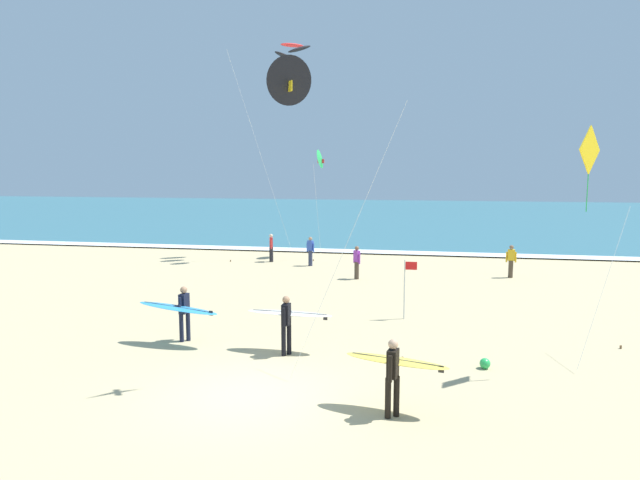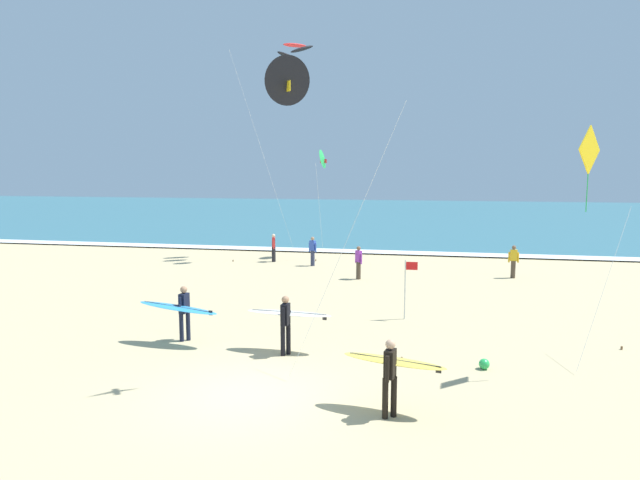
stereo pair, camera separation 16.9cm
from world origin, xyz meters
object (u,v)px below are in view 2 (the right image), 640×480
surfer_trailing (181,309)px  bystander_red_top (274,248)px  bystander_blue_top (313,251)px  beach_ball (484,364)px  kite_arc_scarlet_mid (295,51)px  bystander_yellow_top (513,261)px  kite_delta_charcoal_far (287,82)px  kite_diamond_golden_high (590,158)px  kite_delta_emerald_near (323,159)px  bystander_purple_top (359,262)px  surfer_third (287,317)px  surfer_lead (392,367)px  lifeguard_flag (407,284)px

surfer_trailing → bystander_red_top: size_ratio=1.65×
bystander_blue_top → beach_ball: size_ratio=5.68×
kite_arc_scarlet_mid → bystander_yellow_top: 16.71m
kite_arc_scarlet_mid → beach_ball: (9.41, -17.38, -11.76)m
kite_delta_charcoal_far → kite_diamond_golden_high: kite_delta_charcoal_far is taller
kite_delta_emerald_near → bystander_blue_top: 5.98m
kite_diamond_golden_high → beach_ball: (-2.33, -0.09, -5.36)m
kite_arc_scarlet_mid → surfer_trailing: bearing=-87.9°
bystander_blue_top → bystander_purple_top: bearing=-47.7°
surfer_third → surfer_lead: bearing=-47.5°
kite_diamond_golden_high → lifeguard_flag: size_ratio=2.99×
kite_arc_scarlet_mid → kite_diamond_golden_high: bearing=-55.8°
surfer_trailing → kite_delta_emerald_near: kite_delta_emerald_near is taller
surfer_third → bystander_red_top: size_ratio=1.58×
kite_delta_charcoal_far → lifeguard_flag: (2.54, 6.51, -5.97)m
bystander_purple_top → bystander_yellow_top: size_ratio=1.00×
bystander_red_top → beach_ball: (10.27, -15.66, -0.67)m
bystander_blue_top → bystander_yellow_top: same height
surfer_trailing → kite_delta_charcoal_far: bearing=-31.3°
surfer_third → kite_delta_emerald_near: (-2.45, 17.81, 4.75)m
kite_diamond_golden_high → surfer_lead: bearing=-143.5°
kite_delta_emerald_near → lifeguard_flag: (5.60, -13.43, -4.54)m
surfer_lead → bystander_blue_top: (-5.63, 18.02, -0.23)m
surfer_lead → bystander_purple_top: 15.03m
bystander_blue_top → bystander_red_top: size_ratio=1.00×
kite_delta_emerald_near → kite_diamond_golden_high: kite_delta_emerald_near is taller
surfer_lead → kite_arc_scarlet_mid: 24.41m
kite_arc_scarlet_mid → bystander_purple_top: bearing=-52.2°
kite_arc_scarlet_mid → lifeguard_flag: (7.14, -12.74, -10.64)m
surfer_trailing → beach_ball: (8.80, -0.56, -0.91)m
beach_ball → surfer_third: bearing=177.2°
kite_delta_charcoal_far → kite_arc_scarlet_mid: bearing=103.4°
kite_arc_scarlet_mid → kite_delta_charcoal_far: bearing=-76.6°
kite_delta_charcoal_far → surfer_trailing: bearing=148.7°
bystander_yellow_top → bystander_red_top: bearing=169.5°
kite_arc_scarlet_mid → surfer_third: bearing=-76.9°
bystander_purple_top → beach_ball: bearing=-67.1°
kite_delta_emerald_near → beach_ball: bearing=-66.5°
kite_arc_scarlet_mid → kite_delta_charcoal_far: size_ratio=1.57×
bystander_red_top → kite_arc_scarlet_mid: bearing=63.5°
surfer_lead → lifeguard_flag: (-0.08, 7.89, 0.22)m
surfer_trailing → surfer_lead: bearing=-29.9°
surfer_trailing → beach_ball: bearing=-3.6°
bystander_blue_top → bystander_red_top: bearing=160.1°
beach_ball → lifeguard_flag: bearing=116.0°
kite_diamond_golden_high → bystander_blue_top: kite_diamond_golden_high is taller
surfer_lead → surfer_trailing: (-6.62, 3.81, 0.01)m
surfer_trailing → bystander_blue_top: 14.25m
kite_delta_emerald_near → kite_diamond_golden_high: bearing=-60.4°
beach_ball → kite_diamond_golden_high: bearing=2.2°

